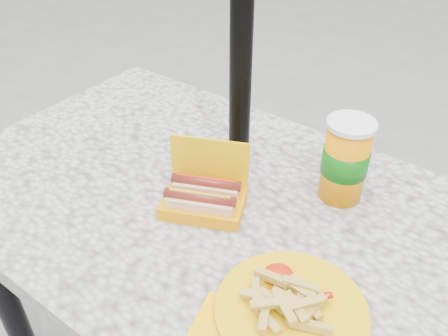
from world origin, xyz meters
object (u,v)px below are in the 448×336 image
Objects in this scene: hotdog_box at (204,197)px; soda_cup at (345,160)px; fries_plate at (287,312)px; umbrella_pole at (242,20)px.

soda_cup is at bearing 20.83° from hotdog_box.
soda_cup is (-0.07, 0.35, 0.08)m from fries_plate.
umbrella_pole is 0.37m from hotdog_box.
umbrella_pole is 5.93× the size of fries_plate.
hotdog_box reaches higher than fries_plate.
soda_cup reaches higher than hotdog_box.
hotdog_box is 1.08× the size of soda_cup.
umbrella_pole is at bearing 78.77° from hotdog_box.
soda_cup is (0.26, 0.02, -0.25)m from umbrella_pole.
soda_cup is at bearing 101.56° from fries_plate.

